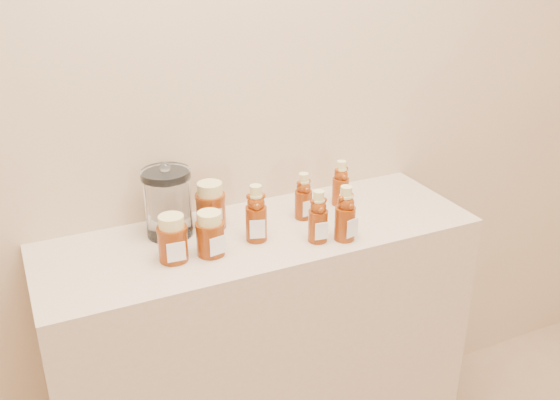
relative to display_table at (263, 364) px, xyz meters
name	(u,v)px	position (x,y,z in m)	size (l,w,h in m)	color
wall_back	(229,53)	(0.00, 0.20, 0.90)	(3.50, 0.02, 2.70)	tan
display_table	(263,364)	(0.00, 0.00, 0.00)	(1.20, 0.40, 0.90)	tan
bear_bottle_back_left	(256,209)	(-0.03, -0.03, 0.54)	(0.06, 0.06, 0.18)	#652207
bear_bottle_back_mid	(303,193)	(0.15, 0.03, 0.53)	(0.05, 0.05, 0.15)	#652207
bear_bottle_back_right	(341,180)	(0.29, 0.07, 0.53)	(0.05, 0.05, 0.15)	#652207
bear_bottle_front_left	(318,213)	(0.12, -0.11, 0.53)	(0.06, 0.06, 0.16)	#652207
bear_bottle_front_right	(345,210)	(0.19, -0.13, 0.54)	(0.06, 0.06, 0.17)	#652207
honey_jar_left	(173,238)	(-0.26, -0.04, 0.51)	(0.08, 0.08, 0.12)	#652207
honey_jar_back	(211,205)	(-0.11, 0.09, 0.52)	(0.08, 0.08, 0.13)	#652207
honey_jar_front	(210,233)	(-0.16, -0.06, 0.51)	(0.07, 0.07, 0.12)	#652207
glass_canister	(168,200)	(-0.23, 0.09, 0.55)	(0.13, 0.13, 0.20)	white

